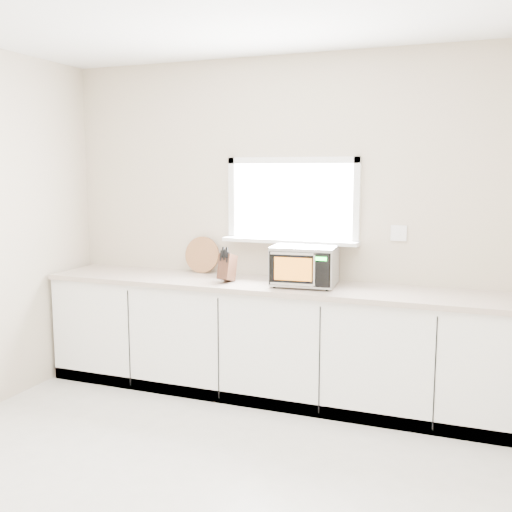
% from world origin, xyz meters
% --- Properties ---
extents(ground, '(4.00, 4.00, 0.00)m').
position_xyz_m(ground, '(0.00, 0.00, 0.00)').
color(ground, beige).
rests_on(ground, ground).
extents(back_wall, '(4.00, 0.17, 2.70)m').
position_xyz_m(back_wall, '(0.00, 2.00, 1.36)').
color(back_wall, beige).
rests_on(back_wall, ground).
extents(cabinets, '(3.92, 0.60, 0.88)m').
position_xyz_m(cabinets, '(0.00, 1.70, 0.44)').
color(cabinets, white).
rests_on(cabinets, ground).
extents(countertop, '(3.92, 0.64, 0.04)m').
position_xyz_m(countertop, '(0.00, 1.69, 0.90)').
color(countertop, '#B6A396').
rests_on(countertop, cabinets).
extents(microwave, '(0.50, 0.41, 0.31)m').
position_xyz_m(microwave, '(0.20, 1.68, 1.08)').
color(microwave, black).
rests_on(microwave, countertop).
extents(knife_block, '(0.10, 0.20, 0.28)m').
position_xyz_m(knife_block, '(-0.42, 1.62, 1.04)').
color(knife_block, '#4B2A1A').
rests_on(knife_block, countertop).
extents(cutting_board, '(0.31, 0.07, 0.31)m').
position_xyz_m(cutting_board, '(-0.80, 1.94, 1.08)').
color(cutting_board, '#A97841').
rests_on(cutting_board, countertop).
extents(coffee_grinder, '(0.14, 0.14, 0.21)m').
position_xyz_m(coffee_grinder, '(0.37, 1.68, 1.02)').
color(coffee_grinder, '#ADB0B5').
rests_on(coffee_grinder, countertop).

